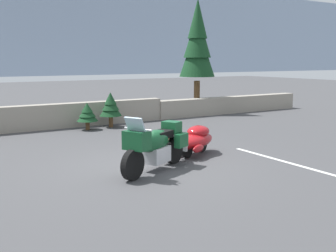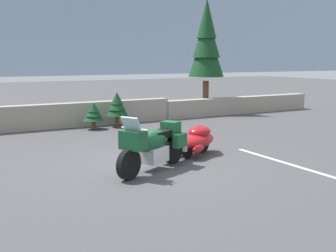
{
  "view_description": "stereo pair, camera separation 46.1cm",
  "coord_description": "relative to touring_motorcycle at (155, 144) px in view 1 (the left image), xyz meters",
  "views": [
    {
      "loc": [
        -4.52,
        -8.2,
        2.5
      ],
      "look_at": [
        0.73,
        0.33,
        0.85
      ],
      "focal_mm": 43.05,
      "sensor_mm": 36.0,
      "label": 1
    },
    {
      "loc": [
        -4.12,
        -8.43,
        2.5
      ],
      "look_at": [
        0.73,
        0.33,
        0.85
      ],
      "focal_mm": 43.05,
      "sensor_mm": 36.0,
      "label": 2
    }
  ],
  "objects": [
    {
      "name": "parking_stripe_marker",
      "position": [
        3.17,
        -1.01,
        -0.62
      ],
      "size": [
        0.12,
        3.6,
        0.01
      ],
      "primitive_type": "cube",
      "color": "silver",
      "rests_on": "ground"
    },
    {
      "name": "pine_sapling_farther",
      "position": [
        0.66,
        6.03,
        -0.01
      ],
      "size": [
        0.76,
        0.76,
        0.98
      ],
      "color": "brown",
      "rests_on": "ground"
    },
    {
      "name": "ground_plane",
      "position": [
        0.13,
        0.49,
        -0.62
      ],
      "size": [
        80.0,
        80.0,
        0.0
      ],
      "primitive_type": "plane",
      "color": "#424244"
    },
    {
      "name": "car_shaped_trailer",
      "position": [
        1.73,
        0.85,
        -0.21
      ],
      "size": [
        2.14,
        1.3,
        0.76
      ],
      "color": "black",
      "rests_on": "ground"
    },
    {
      "name": "touring_motorcycle",
      "position": [
        0.0,
        0.0,
        0.0
      ],
      "size": [
        2.14,
        1.34,
        1.33
      ],
      "color": "black",
      "rests_on": "ground"
    },
    {
      "name": "pine_tree_tall",
      "position": [
        6.75,
        7.77,
        2.69
      ],
      "size": [
        1.65,
        1.65,
        5.29
      ],
      "color": "brown",
      "rests_on": "ground"
    },
    {
      "name": "stone_guard_wall",
      "position": [
        -0.15,
        6.93,
        -0.2
      ],
      "size": [
        24.0,
        0.6,
        0.9
      ],
      "color": "gray",
      "rests_on": "ground"
    },
    {
      "name": "pine_sapling_near",
      "position": [
        1.62,
        6.14,
        0.2
      ],
      "size": [
        0.83,
        0.83,
        1.31
      ],
      "color": "brown",
      "rests_on": "ground"
    }
  ]
}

